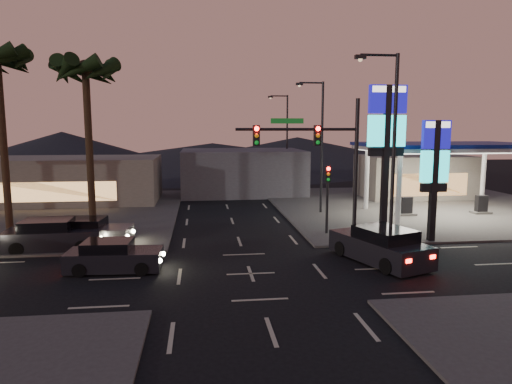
{
  "coord_description": "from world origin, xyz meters",
  "views": [
    {
      "loc": [
        -2.2,
        -19.85,
        6.54
      ],
      "look_at": [
        0.89,
        5.31,
        3.0
      ],
      "focal_mm": 32.0,
      "sensor_mm": 36.0,
      "label": 1
    }
  ],
  "objects": [
    {
      "name": "pedestal_signal",
      "position": [
        5.5,
        6.98,
        2.92
      ],
      "size": [
        0.32,
        0.39,
        4.3
      ],
      "color": "black",
      "rests_on": "ground"
    },
    {
      "name": "building_far_mid",
      "position": [
        2.0,
        26.0,
        2.2
      ],
      "size": [
        12.0,
        9.0,
        4.4
      ],
      "primitive_type": "cube",
      "color": "#4C4C51",
      "rests_on": "ground"
    },
    {
      "name": "ground",
      "position": [
        0.0,
        0.0,
        0.0
      ],
      "size": [
        140.0,
        140.0,
        0.0
      ],
      "primitive_type": "plane",
      "color": "black",
      "rests_on": "ground"
    },
    {
      "name": "hill_center",
      "position": [
        0.0,
        60.0,
        2.0
      ],
      "size": [
        60.0,
        60.0,
        4.0
      ],
      "primitive_type": "cone",
      "color": "black",
      "rests_on": "ground"
    },
    {
      "name": "hill_right",
      "position": [
        15.0,
        60.0,
        2.5
      ],
      "size": [
        50.0,
        50.0,
        5.0
      ],
      "primitive_type": "cone",
      "color": "black",
      "rests_on": "ground"
    },
    {
      "name": "hill_left",
      "position": [
        -25.0,
        60.0,
        3.0
      ],
      "size": [
        40.0,
        40.0,
        6.0
      ],
      "primitive_type": "cone",
      "color": "black",
      "rests_on": "ground"
    },
    {
      "name": "streetlight_mid",
      "position": [
        6.79,
        14.0,
        5.72
      ],
      "size": [
        2.14,
        0.25,
        10.0
      ],
      "color": "black",
      "rests_on": "ground"
    },
    {
      "name": "pylon_sign_tall",
      "position": [
        8.5,
        5.5,
        6.39
      ],
      "size": [
        2.2,
        0.35,
        9.0
      ],
      "color": "black",
      "rests_on": "ground"
    },
    {
      "name": "streetlight_near",
      "position": [
        6.79,
        1.0,
        5.72
      ],
      "size": [
        2.14,
        0.25,
        10.0
      ],
      "color": "black",
      "rests_on": "ground"
    },
    {
      "name": "traffic_signal_mast",
      "position": [
        3.76,
        1.99,
        5.23
      ],
      "size": [
        6.1,
        0.39,
        8.0
      ],
      "color": "black",
      "rests_on": "ground"
    },
    {
      "name": "car_lane_b_mid",
      "position": [
        -10.17,
        5.36,
        0.79
      ],
      "size": [
        5.28,
        2.38,
        1.7
      ],
      "color": "black",
      "rests_on": "ground"
    },
    {
      "name": "streetlight_far",
      "position": [
        6.79,
        28.0,
        5.72
      ],
      "size": [
        2.14,
        0.25,
        10.0
      ],
      "color": "black",
      "rests_on": "ground"
    },
    {
      "name": "corner_lot_nw",
      "position": [
        -16.0,
        16.0,
        0.06
      ],
      "size": [
        24.0,
        24.0,
        0.12
      ],
      "primitive_type": "cube",
      "color": "#47443F",
      "rests_on": "ground"
    },
    {
      "name": "palm_a",
      "position": [
        -9.0,
        9.5,
        9.43
      ],
      "size": [
        4.41,
        4.41,
        10.86
      ],
      "color": "black",
      "rests_on": "ground"
    },
    {
      "name": "suv_station",
      "position": [
        6.53,
        1.01,
        0.82
      ],
      "size": [
        3.88,
        5.74,
        1.78
      ],
      "color": "black",
      "rests_on": "ground"
    },
    {
      "name": "pylon_sign_short",
      "position": [
        11.0,
        4.5,
        4.66
      ],
      "size": [
        1.6,
        0.35,
        7.0
      ],
      "color": "black",
      "rests_on": "ground"
    },
    {
      "name": "corner_lot_ne",
      "position": [
        16.0,
        16.0,
        0.06
      ],
      "size": [
        24.0,
        24.0,
        0.12
      ],
      "primitive_type": "cube",
      "color": "#47443F",
      "rests_on": "ground"
    },
    {
      "name": "gas_station",
      "position": [
        16.0,
        12.0,
        5.08
      ],
      "size": [
        12.2,
        8.2,
        5.47
      ],
      "color": "silver",
      "rests_on": "ground"
    },
    {
      "name": "convenience_store",
      "position": [
        18.0,
        21.0,
        2.0
      ],
      "size": [
        10.0,
        6.0,
        4.0
      ],
      "primitive_type": "cube",
      "color": "#726B5B",
      "rests_on": "ground"
    },
    {
      "name": "car_lane_a_front",
      "position": [
        -6.26,
        1.23,
        0.66
      ],
      "size": [
        4.48,
        2.05,
        1.43
      ],
      "color": "black",
      "rests_on": "ground"
    },
    {
      "name": "building_far_west",
      "position": [
        -14.0,
        22.0,
        2.0
      ],
      "size": [
        16.0,
        8.0,
        4.0
      ],
      "primitive_type": "cube",
      "color": "#726B5B",
      "rests_on": "ground"
    },
    {
      "name": "car_lane_b_front",
      "position": [
        -8.54,
        6.2,
        0.72
      ],
      "size": [
        4.88,
        2.43,
        1.54
      ],
      "color": "#5D5E60",
      "rests_on": "ground"
    }
  ]
}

